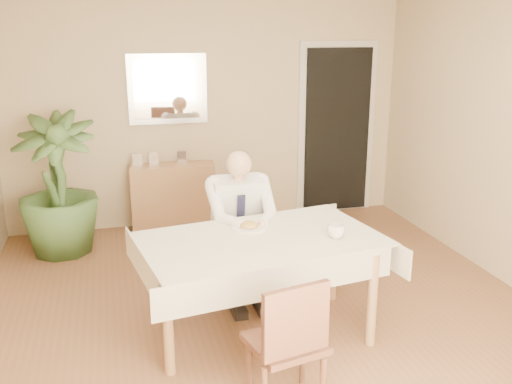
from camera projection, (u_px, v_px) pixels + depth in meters
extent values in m
plane|color=brown|center=(267.00, 320.00, 4.46)|extent=(5.00, 5.00, 0.00)
cube|color=tan|center=(208.00, 110.00, 6.42)|extent=(4.50, 0.02, 2.60)
cube|color=tan|center=(486.00, 333.00, 1.77)|extent=(4.50, 0.02, 2.60)
cube|color=silver|center=(487.00, 287.00, 1.75)|extent=(1.34, 0.02, 1.44)
cube|color=white|center=(483.00, 284.00, 1.77)|extent=(1.18, 0.02, 1.28)
cube|color=silver|center=(336.00, 131.00, 6.85)|extent=(0.96, 0.03, 2.10)
cube|color=black|center=(337.00, 131.00, 6.83)|extent=(0.80, 0.05, 1.95)
cube|color=silver|center=(168.00, 89.00, 6.21)|extent=(0.86, 0.03, 0.76)
cube|color=white|center=(168.00, 89.00, 6.20)|extent=(0.74, 0.02, 0.64)
cube|color=#997148|center=(261.00, 242.00, 4.10)|extent=(1.72, 1.14, 0.04)
cube|color=beige|center=(261.00, 239.00, 4.09)|extent=(1.84, 1.26, 0.01)
cube|color=beige|center=(281.00, 282.00, 3.66)|extent=(1.68, 0.28, 0.22)
cube|color=beige|center=(245.00, 230.00, 4.58)|extent=(1.68, 0.28, 0.22)
cube|color=beige|center=(141.00, 265.00, 3.92)|extent=(0.17, 0.99, 0.22)
cube|color=beige|center=(369.00, 242.00, 4.33)|extent=(0.17, 0.99, 0.22)
cylinder|color=#997148|center=(168.00, 326.00, 3.68)|extent=(0.07, 0.07, 0.70)
cylinder|color=#997148|center=(372.00, 300.00, 4.03)|extent=(0.07, 0.07, 0.70)
cylinder|color=#997148|center=(158.00, 279.00, 4.37)|extent=(0.07, 0.07, 0.70)
cylinder|color=#997148|center=(333.00, 260.00, 4.72)|extent=(0.07, 0.07, 0.70)
cube|color=#452416|center=(237.00, 244.00, 4.93)|extent=(0.39, 0.39, 0.04)
cube|color=#452416|center=(232.00, 212.00, 5.03)|extent=(0.39, 0.04, 0.39)
cylinder|color=#452416|center=(222.00, 276.00, 4.79)|extent=(0.04, 0.04, 0.38)
cylinder|color=#452416|center=(260.00, 272.00, 4.87)|extent=(0.04, 0.04, 0.38)
cylinder|color=#452416|center=(215.00, 261.00, 5.11)|extent=(0.04, 0.04, 0.38)
cylinder|color=#452416|center=(251.00, 257.00, 5.19)|extent=(0.04, 0.04, 0.38)
cube|color=#452416|center=(285.00, 343.00, 3.36)|extent=(0.49, 0.49, 0.04)
cube|color=#452416|center=(296.00, 321.00, 3.12)|extent=(0.41, 0.13, 0.41)
cylinder|color=#452416|center=(249.00, 363.00, 3.54)|extent=(0.04, 0.04, 0.40)
cylinder|color=#452416|center=(303.00, 355.00, 3.63)|extent=(0.04, 0.04, 0.40)
cube|color=white|center=(237.00, 207.00, 4.80)|extent=(0.42, 0.31, 0.55)
cube|color=black|center=(241.00, 215.00, 4.69)|extent=(0.07, 0.08, 0.36)
cylinder|color=tan|center=(238.00, 176.00, 4.67)|extent=(0.09, 0.09, 0.08)
sphere|color=tan|center=(239.00, 164.00, 4.62)|extent=(0.21, 0.21, 0.21)
cube|color=black|center=(231.00, 243.00, 4.65)|extent=(0.13, 0.42, 0.13)
cube|color=black|center=(255.00, 240.00, 4.70)|extent=(0.13, 0.42, 0.13)
cube|color=black|center=(236.00, 284.00, 4.57)|extent=(0.11, 0.12, 0.45)
cube|color=black|center=(260.00, 282.00, 4.61)|extent=(0.11, 0.12, 0.45)
cube|color=black|center=(238.00, 309.00, 4.56)|extent=(0.11, 0.26, 0.07)
cube|color=black|center=(262.00, 306.00, 4.61)|extent=(0.11, 0.26, 0.07)
cylinder|color=white|center=(249.00, 228.00, 4.27)|extent=(0.26, 0.26, 0.02)
ellipsoid|color=olive|center=(249.00, 225.00, 4.27)|extent=(0.14, 0.14, 0.06)
cylinder|color=silver|center=(256.00, 228.00, 4.22)|extent=(0.01, 0.13, 0.01)
cylinder|color=silver|center=(245.00, 229.00, 4.20)|extent=(0.01, 0.13, 0.01)
imported|color=white|center=(336.00, 231.00, 4.09)|extent=(0.13, 0.13, 0.10)
cube|color=#997148|center=(174.00, 197.00, 6.40)|extent=(0.95, 0.39, 0.74)
cube|color=silver|center=(137.00, 160.00, 6.20)|extent=(0.10, 0.02, 0.14)
cube|color=silver|center=(154.00, 158.00, 6.28)|extent=(0.10, 0.02, 0.14)
cube|color=silver|center=(182.00, 157.00, 6.34)|extent=(0.10, 0.02, 0.14)
imported|color=#345225|center=(57.00, 185.00, 5.61)|extent=(0.90, 0.90, 1.42)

